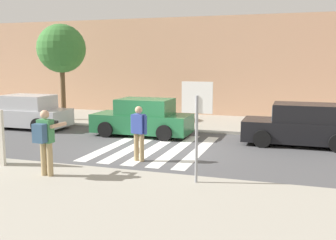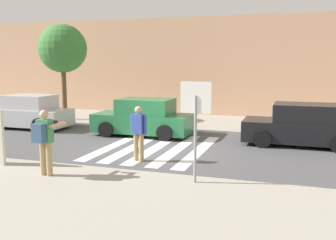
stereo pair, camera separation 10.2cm
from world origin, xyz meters
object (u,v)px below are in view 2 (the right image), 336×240
at_px(photographer_with_backpack, 44,137).
at_px(parked_car_green, 144,118).
at_px(parked_car_silver, 28,113).
at_px(stop_sign, 196,110).
at_px(street_tree_west, 63,49).
at_px(parked_car_black, 301,126).
at_px(pedestrian_crossing, 139,130).

bearing_deg(photographer_with_backpack, parked_car_green, 89.65).
bearing_deg(parked_car_green, parked_car_silver, -180.00).
distance_m(stop_sign, street_tree_west, 12.28).
bearing_deg(parked_car_green, photographer_with_backpack, -90.35).
bearing_deg(photographer_with_backpack, parked_car_black, 46.73).
xyz_separation_m(parked_car_silver, street_tree_west, (0.61, 2.15, 2.97)).
distance_m(stop_sign, parked_car_silver, 11.40).
distance_m(parked_car_black, street_tree_west, 12.05).
bearing_deg(parked_car_silver, parked_car_green, 0.00).
bearing_deg(pedestrian_crossing, parked_car_black, 40.02).
height_order(stop_sign, parked_car_black, stop_sign).
xyz_separation_m(stop_sign, pedestrian_crossing, (-2.33, 1.98, -0.97)).
height_order(stop_sign, street_tree_west, street_tree_west).
height_order(stop_sign, parked_car_silver, stop_sign).
bearing_deg(parked_car_black, parked_car_silver, 180.00).
bearing_deg(street_tree_west, parked_car_silver, -105.76).
relative_size(parked_car_black, street_tree_west, 0.86).
bearing_deg(parked_car_silver, photographer_with_backpack, -49.28).
relative_size(pedestrian_crossing, parked_car_black, 0.42).
height_order(parked_car_black, street_tree_west, street_tree_west).
distance_m(photographer_with_backpack, parked_car_green, 6.72).
bearing_deg(street_tree_west, pedestrian_crossing, -42.84).
relative_size(stop_sign, parked_car_black, 0.60).
bearing_deg(pedestrian_crossing, parked_car_silver, 150.99).
height_order(photographer_with_backpack, pedestrian_crossing, photographer_with_backpack).
xyz_separation_m(pedestrian_crossing, parked_car_silver, (-7.28, 4.04, -0.25)).
distance_m(parked_car_green, parked_car_black, 6.27).
height_order(pedestrian_crossing, parked_car_black, pedestrian_crossing).
xyz_separation_m(pedestrian_crossing, street_tree_west, (-6.67, 6.19, 2.72)).
bearing_deg(stop_sign, parked_car_silver, 147.92).
distance_m(stop_sign, pedestrian_crossing, 3.21).
height_order(parked_car_green, parked_car_black, same).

